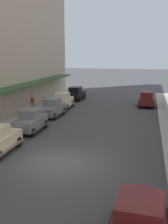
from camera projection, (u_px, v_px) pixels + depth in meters
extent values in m
plane|color=#424244|center=(61.00, 162.00, 16.06)|extent=(200.00, 200.00, 0.00)
cube|color=slate|center=(30.00, 123.00, 22.32)|extent=(1.74, 3.92, 0.80)
cube|color=slate|center=(31.00, 113.00, 22.40)|extent=(1.46, 1.71, 0.70)
cube|color=#8C9EA8|center=(31.00, 113.00, 22.40)|extent=(1.39, 1.68, 0.42)
cube|color=slate|center=(18.00, 129.00, 20.28)|extent=(0.94, 0.37, 0.52)
cube|color=#393A3D|center=(41.00, 127.00, 22.18)|extent=(0.28, 3.51, 0.12)
cube|color=#393A3D|center=(20.00, 126.00, 22.59)|extent=(0.28, 3.51, 0.12)
cylinder|color=black|center=(33.00, 133.00, 20.93)|extent=(0.23, 0.68, 0.68)
cylinder|color=black|center=(14.00, 131.00, 21.28)|extent=(0.23, 0.68, 0.68)
cylinder|color=black|center=(45.00, 124.00, 23.53)|extent=(0.23, 0.68, 0.68)
cylinder|color=black|center=(28.00, 123.00, 23.88)|extent=(0.23, 0.68, 0.68)
cube|color=#591919|center=(139.00, 209.00, 8.63)|extent=(1.51, 1.76, 0.70)
cube|color=#8C9EA8|center=(139.00, 209.00, 8.63)|extent=(1.44, 1.72, 0.42)
cube|color=#591919|center=(143.00, 193.00, 11.01)|extent=(0.95, 0.40, 0.52)
cylinder|color=black|center=(120.00, 210.00, 10.60)|extent=(0.25, 0.69, 0.68)
cylinder|color=black|center=(163.00, 216.00, 10.17)|extent=(0.25, 0.69, 0.68)
cube|color=beige|center=(13.00, 132.00, 19.53)|extent=(0.94, 0.37, 0.52)
cube|color=#6D6856|center=(11.00, 148.00, 17.37)|extent=(0.27, 3.51, 0.12)
cylinder|color=black|center=(18.00, 142.00, 18.72)|extent=(0.23, 0.68, 0.68)
cube|color=black|center=(76.00, 95.00, 37.39)|extent=(1.83, 3.95, 0.80)
cube|color=black|center=(75.00, 90.00, 37.00)|extent=(1.49, 1.75, 0.70)
cube|color=#8C9EA8|center=(75.00, 90.00, 37.00)|extent=(1.42, 1.71, 0.42)
cube|color=black|center=(80.00, 92.00, 39.39)|extent=(0.95, 0.39, 0.52)
cube|color=black|center=(69.00, 97.00, 37.71)|extent=(0.35, 3.52, 0.12)
cube|color=black|center=(82.00, 97.00, 37.22)|extent=(0.35, 3.52, 0.12)
cylinder|color=black|center=(73.00, 96.00, 38.97)|extent=(0.24, 0.69, 0.68)
cylinder|color=black|center=(84.00, 96.00, 38.56)|extent=(0.24, 0.69, 0.68)
cylinder|color=black|center=(67.00, 99.00, 36.40)|extent=(0.24, 0.69, 0.68)
cylinder|color=black|center=(79.00, 99.00, 35.98)|extent=(0.24, 0.69, 0.68)
cube|color=slate|center=(52.00, 109.00, 27.57)|extent=(1.80, 3.94, 0.80)
cube|color=slate|center=(52.00, 102.00, 27.64)|extent=(1.48, 1.74, 0.70)
cube|color=#8C9EA8|center=(52.00, 102.00, 27.64)|extent=(1.41, 1.70, 0.42)
cube|color=slate|center=(43.00, 113.00, 25.54)|extent=(0.94, 0.38, 0.52)
cube|color=#393A3D|center=(60.00, 113.00, 27.40)|extent=(0.33, 3.51, 0.12)
cube|color=#393A3D|center=(43.00, 112.00, 27.87)|extent=(0.33, 3.51, 0.12)
cylinder|color=black|center=(54.00, 117.00, 26.16)|extent=(0.24, 0.69, 0.68)
cylinder|color=black|center=(39.00, 116.00, 26.57)|extent=(0.24, 0.69, 0.68)
cylinder|color=black|center=(64.00, 111.00, 28.74)|extent=(0.24, 0.69, 0.68)
cylinder|color=black|center=(49.00, 110.00, 29.14)|extent=(0.24, 0.69, 0.68)
cube|color=#591919|center=(147.00, 100.00, 32.92)|extent=(1.80, 3.94, 0.80)
cube|color=#591919|center=(147.00, 94.00, 32.53)|extent=(1.48, 1.74, 0.70)
cube|color=#8C9EA8|center=(147.00, 94.00, 32.53)|extent=(1.41, 1.70, 0.42)
cube|color=#591919|center=(147.00, 97.00, 34.92)|extent=(0.94, 0.38, 0.52)
cube|color=black|center=(139.00, 103.00, 33.23)|extent=(0.33, 3.52, 0.12)
cube|color=black|center=(155.00, 103.00, 32.75)|extent=(0.33, 3.52, 0.12)
cylinder|color=black|center=(140.00, 101.00, 34.50)|extent=(0.24, 0.69, 0.68)
cylinder|color=black|center=(153.00, 102.00, 34.09)|extent=(0.24, 0.69, 0.68)
cylinder|color=black|center=(139.00, 105.00, 31.92)|extent=(0.24, 0.69, 0.68)
cylinder|color=black|center=(153.00, 106.00, 31.52)|extent=(0.24, 0.69, 0.68)
cube|color=beige|center=(63.00, 102.00, 31.87)|extent=(1.85, 3.96, 0.80)
cube|color=beige|center=(62.00, 96.00, 31.47)|extent=(1.50, 1.75, 0.70)
cube|color=#8C9EA8|center=(62.00, 96.00, 31.47)|extent=(1.43, 1.72, 0.42)
cube|color=beige|center=(68.00, 99.00, 33.90)|extent=(0.95, 0.40, 0.52)
cube|color=#6D6856|center=(55.00, 104.00, 32.12)|extent=(0.38, 3.52, 0.12)
cube|color=#6D6856|center=(71.00, 105.00, 31.76)|extent=(0.38, 3.52, 0.12)
cylinder|color=black|center=(60.00, 103.00, 33.41)|extent=(0.25, 0.69, 0.68)
cylinder|color=black|center=(72.00, 103.00, 33.11)|extent=(0.25, 0.69, 0.68)
cylinder|color=black|center=(53.00, 107.00, 30.80)|extent=(0.25, 0.69, 0.68)
cylinder|color=black|center=(67.00, 108.00, 30.49)|extent=(0.25, 0.69, 0.68)
cylinder|color=slate|center=(33.00, 107.00, 29.73)|extent=(0.24, 0.24, 0.85)
cube|color=maroon|center=(32.00, 101.00, 29.58)|extent=(0.36, 0.22, 0.56)
sphere|color=beige|center=(32.00, 97.00, 29.49)|extent=(0.22, 0.22, 0.22)
cylinder|color=black|center=(32.00, 96.00, 29.47)|extent=(0.28, 0.28, 0.04)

